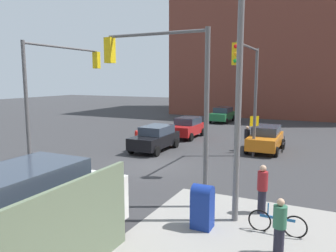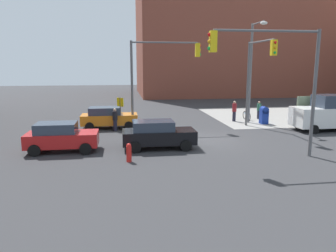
{
  "view_description": "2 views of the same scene",
  "coord_description": "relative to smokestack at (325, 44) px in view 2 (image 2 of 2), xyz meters",
  "views": [
    {
      "loc": [
        15.58,
        8.29,
        4.72
      ],
      "look_at": [
        -2.19,
        -0.24,
        1.87
      ],
      "focal_mm": 35.0,
      "sensor_mm": 36.0,
      "label": 1
    },
    {
      "loc": [
        -5.29,
        -20.05,
        4.76
      ],
      "look_at": [
        -2.57,
        -0.92,
        1.14
      ],
      "focal_mm": 35.0,
      "sensor_mm": 36.0,
      "label": 2
    }
  ],
  "objects": [
    {
      "name": "traffic_signal_ne_corner",
      "position": [
        -22.96,
        -27.17,
        -3.56
      ],
      "size": [
        0.36,
        4.48,
        6.5
      ],
      "color": "#59595B",
      "rests_on": "ground"
    },
    {
      "name": "smokestack",
      "position": [
        0.0,
        0.0,
        0.0
      ],
      "size": [
        1.8,
        1.8,
        16.26
      ],
      "primitive_type": "cylinder",
      "color": "brown",
      "rests_on": "ground"
    },
    {
      "name": "fire_hydrant",
      "position": [
        -32.46,
        -34.2,
        -7.65
      ],
      "size": [
        0.26,
        0.26,
        0.94
      ],
      "color": "red",
      "rests_on": "ground"
    },
    {
      "name": "street_lamp_corner",
      "position": [
        -22.28,
        -24.57,
        -3.43
      ],
      "size": [
        0.56,
        2.68,
        8.0
      ],
      "color": "slate",
      "rests_on": "ground"
    },
    {
      "name": "bicycle_at_crosswalk",
      "position": [
        -34.27,
        -24.0,
        -7.79
      ],
      "size": [
        1.75,
        0.05,
        0.97
      ],
      "color": "black",
      "rests_on": "ground"
    },
    {
      "name": "van_white_delivery",
      "position": [
        -17.52,
        -28.2,
        -6.85
      ],
      "size": [
        5.4,
        2.32,
        2.62
      ],
      "color": "white",
      "rests_on": "ground"
    },
    {
      "name": "mailbox_blue",
      "position": [
        -21.26,
        -25.0,
        -7.37
      ],
      "size": [
        0.56,
        0.64,
        1.43
      ],
      "color": "navy",
      "rests_on": "ground"
    },
    {
      "name": "sedan_orange",
      "position": [
        -33.79,
        -25.1,
        -7.29
      ],
      "size": [
        4.19,
        2.02,
        1.62
      ],
      "color": "orange",
      "rests_on": "ground"
    },
    {
      "name": "sidewalk_corner",
      "position": [
        -18.46,
        -21.0,
        -8.13
      ],
      "size": [
        12.0,
        12.0,
        0.01
      ],
      "primitive_type": "cube",
      "color": "gray",
      "rests_on": "ground"
    },
    {
      "name": "traffic_signal_se_corner",
      "position": [
        -25.18,
        -34.5,
        -3.48
      ],
      "size": [
        5.77,
        0.36,
        6.5
      ],
      "color": "#59595B",
      "rests_on": "ground"
    },
    {
      "name": "bicycle_leaning_on_fence",
      "position": [
        -21.86,
        -22.8,
        -7.79
      ],
      "size": [
        0.05,
        1.75,
        0.97
      ],
      "color": "black",
      "rests_on": "ground"
    },
    {
      "name": "traffic_signal_nw_corner",
      "position": [
        -29.95,
        -25.5,
        -3.51
      ],
      "size": [
        5.3,
        0.36,
        6.5
      ],
      "color": "#59595B",
      "rests_on": "ground"
    },
    {
      "name": "pedestrian_walking_north",
      "position": [
        -20.66,
        -22.6,
        -7.32
      ],
      "size": [
        0.36,
        0.36,
        1.58
      ],
      "rotation": [
        0.0,
        0.0,
        4.94
      ],
      "color": "#2D664C",
      "rests_on": "ground"
    },
    {
      "name": "sedan_red",
      "position": [
        -36.14,
        -31.65,
        -7.29
      ],
      "size": [
        3.88,
        2.02,
        1.62
      ],
      "color": "#B21919",
      "rests_on": "ground"
    },
    {
      "name": "pedestrian_crossing",
      "position": [
        -33.26,
        -26.2,
        -7.28
      ],
      "size": [
        0.36,
        0.36,
        1.65
      ],
      "rotation": [
        0.0,
        0.0,
        1.06
      ],
      "color": "black",
      "rests_on": "ground"
    },
    {
      "name": "ground_plane",
      "position": [
        -27.46,
        -30.0,
        -8.13
      ],
      "size": [
        120.0,
        120.0,
        0.0
      ],
      "primitive_type": "plane",
      "color": "#333335"
    },
    {
      "name": "building_warehouse_north",
      "position": [
        -13.79,
        4.0,
        0.65
      ],
      "size": [
        32.0,
        18.0,
        17.56
      ],
      "color": "brown",
      "rests_on": "ground"
    },
    {
      "name": "warning_sign_two_way",
      "position": [
        -32.86,
        -25.69,
        -6.49
      ],
      "size": [
        0.48,
        0.48,
        2.4
      ],
      "color": "#4C4C4C",
      "rests_on": "ground"
    },
    {
      "name": "sedan_black",
      "position": [
        -30.76,
        -31.73,
        -7.29
      ],
      "size": [
        4.17,
        2.02,
        1.62
      ],
      "color": "black",
      "rests_on": "ground"
    },
    {
      "name": "pedestrian_waiting",
      "position": [
        -23.26,
        -23.5,
        -7.22
      ],
      "size": [
        0.36,
        0.36,
        1.75
      ],
      "rotation": [
        0.0,
        0.0,
        5.96
      ],
      "color": "maroon",
      "rests_on": "ground"
    }
  ]
}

